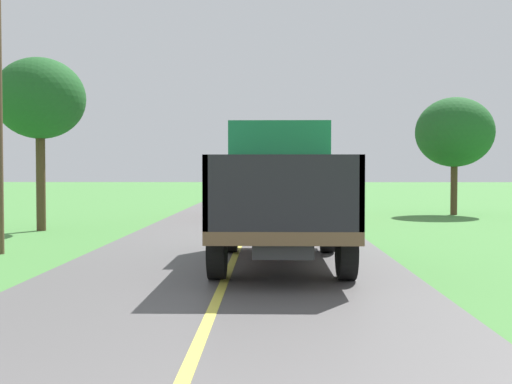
{
  "coord_description": "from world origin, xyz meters",
  "views": [
    {
      "loc": [
        0.73,
        -2.3,
        1.85
      ],
      "look_at": [
        0.43,
        10.85,
        1.4
      ],
      "focal_mm": 43.62,
      "sensor_mm": 36.0,
      "label": 1
    }
  ],
  "objects": [
    {
      "name": "banana_truck_near",
      "position": [
        0.95,
        10.18,
        1.46
      ],
      "size": [
        2.38,
        5.82,
        2.8
      ],
      "color": "#2D2D30",
      "rests_on": "road_surface"
    },
    {
      "name": "roadside_tree_mid_right",
      "position": [
        8.45,
        23.98,
        3.46
      ],
      "size": [
        3.24,
        3.24,
        4.93
      ],
      "color": "#4C3823",
      "rests_on": "ground"
    },
    {
      "name": "banana_truck_far",
      "position": [
        0.57,
        22.52,
        1.47
      ],
      "size": [
        2.38,
        5.81,
        2.8
      ],
      "color": "#2D2D30",
      "rests_on": "road_surface"
    },
    {
      "name": "roadside_tree_near_left",
      "position": [
        -6.35,
        16.68,
        4.05
      ],
      "size": [
        2.76,
        2.76,
        5.32
      ],
      "color": "#4C3823",
      "rests_on": "ground"
    }
  ]
}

